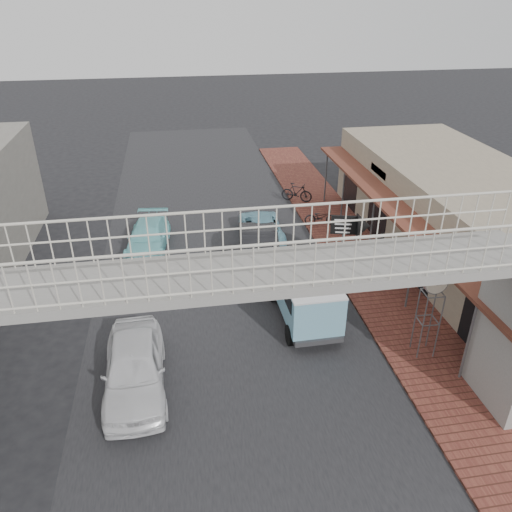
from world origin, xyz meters
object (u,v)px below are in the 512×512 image
object	(u,v)px
angkot_van	(305,290)
white_hatchback	(134,368)
street_clock	(434,286)
arrow_sign	(361,226)
motorcycle_near	(321,217)
dark_sedan	(259,252)
motorcycle_far	(297,192)
angkot_far	(148,237)
angkot_curb	(261,227)

from	to	relation	value
angkot_van	white_hatchback	bearing A→B (deg)	-156.93
street_clock	arrow_sign	bearing A→B (deg)	96.84
angkot_van	motorcycle_near	world-z (taller)	angkot_van
dark_sedan	motorcycle_far	bearing A→B (deg)	70.87
angkot_van	angkot_far	bearing A→B (deg)	130.00
motorcycle_near	arrow_sign	world-z (taller)	arrow_sign
angkot_van	motorcycle_far	bearing A→B (deg)	76.85
dark_sedan	motorcycle_near	size ratio (longest dim) A/B	2.87
dark_sedan	angkot_curb	bearing A→B (deg)	84.77
motorcycle_far	street_clock	distance (m)	14.02
angkot_curb	angkot_van	distance (m)	7.11
angkot_van	street_clock	xyz separation A→B (m)	(3.42, -2.63, 1.41)
motorcycle_near	arrow_sign	xyz separation A→B (m)	(0.10, -5.14, 1.82)
angkot_curb	motorcycle_far	bearing A→B (deg)	-121.30
dark_sedan	arrow_sign	size ratio (longest dim) A/B	1.71
angkot_curb	motorcycle_far	distance (m)	4.99
motorcycle_near	street_clock	size ratio (longest dim) A/B	0.53
motorcycle_near	angkot_far	bearing A→B (deg)	106.56
arrow_sign	street_clock	bearing A→B (deg)	-71.33
motorcycle_near	motorcycle_far	size ratio (longest dim) A/B	0.94
motorcycle_far	street_clock	size ratio (longest dim) A/B	0.57
dark_sedan	street_clock	world-z (taller)	street_clock
angkot_van	motorcycle_near	distance (m)	8.38
dark_sedan	angkot_van	xyz separation A→B (m)	(0.97, -4.13, 0.49)
dark_sedan	angkot_van	size ratio (longest dim) A/B	1.15
dark_sedan	street_clock	size ratio (longest dim) A/B	1.53
angkot_far	motorcycle_far	world-z (taller)	angkot_far
motorcycle_far	street_clock	bearing A→B (deg)	-147.82
dark_sedan	angkot_van	world-z (taller)	angkot_van
white_hatchback	dark_sedan	world-z (taller)	dark_sedan
street_clock	arrow_sign	xyz separation A→B (m)	(-0.42, 5.32, -0.34)
white_hatchback	motorcycle_far	bearing A→B (deg)	57.12
angkot_far	motorcycle_far	xyz separation A→B (m)	(8.25, 4.49, 0.01)
angkot_curb	motorcycle_near	distance (m)	3.35
angkot_far	dark_sedan	bearing A→B (deg)	-21.10
dark_sedan	angkot_far	bearing A→B (deg)	158.54
street_clock	arrow_sign	world-z (taller)	street_clock
motorcycle_far	arrow_sign	distance (m)	8.71
white_hatchback	angkot_far	size ratio (longest dim) A/B	1.06
angkot_far	motorcycle_far	bearing A→B (deg)	35.59
dark_sedan	arrow_sign	world-z (taller)	arrow_sign
angkot_van	street_clock	world-z (taller)	street_clock
white_hatchback	angkot_curb	world-z (taller)	white_hatchback
angkot_van	arrow_sign	world-z (taller)	arrow_sign
motorcycle_near	arrow_sign	size ratio (longest dim) A/B	0.60
dark_sedan	angkot_van	distance (m)	4.27
angkot_curb	angkot_far	xyz separation A→B (m)	(-5.45, -0.35, 0.04)
angkot_curb	motorcycle_far	size ratio (longest dim) A/B	2.37
dark_sedan	motorcycle_far	size ratio (longest dim) A/B	2.69
dark_sedan	motorcycle_near	bearing A→B (deg)	50.27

